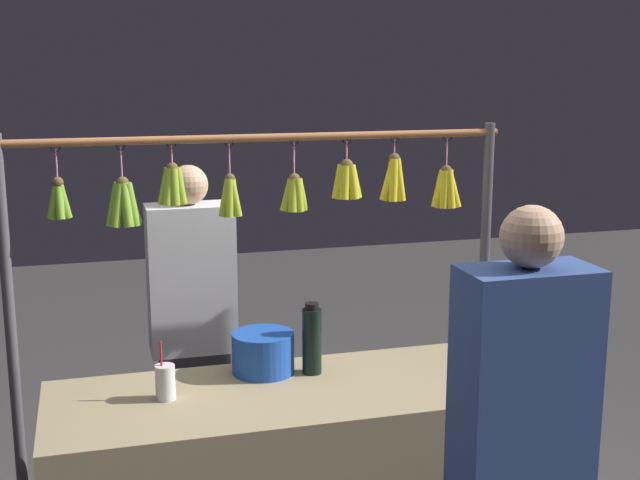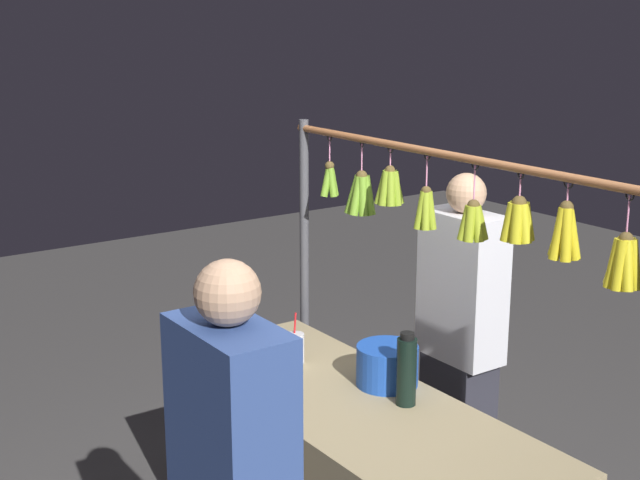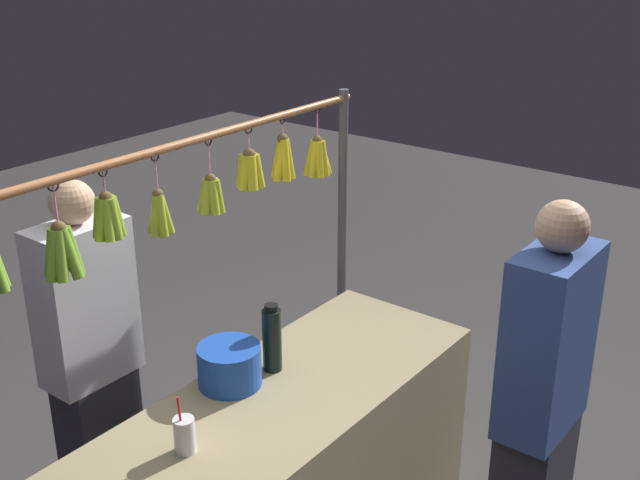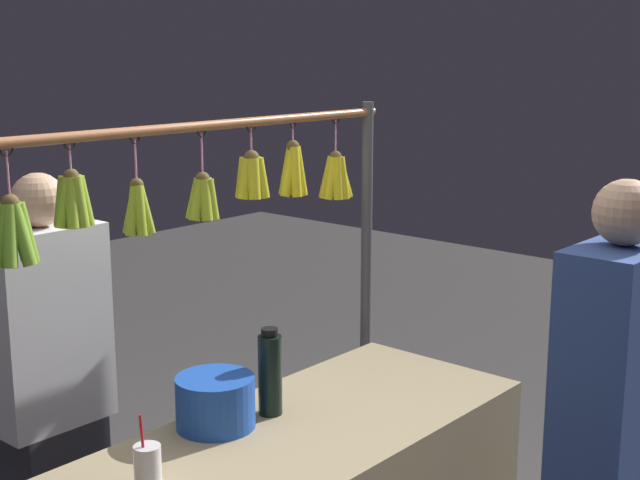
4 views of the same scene
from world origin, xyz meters
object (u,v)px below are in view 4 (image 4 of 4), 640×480
at_px(water_bottle, 270,373).
at_px(drink_cup, 148,468).
at_px(vendor_person, 53,413).
at_px(blue_bucket, 215,402).
at_px(customer_person, 607,471).

xyz_separation_m(water_bottle, drink_cup, (0.58, 0.11, -0.07)).
xyz_separation_m(water_bottle, vendor_person, (0.38, -0.65, -0.19)).
bearing_deg(blue_bucket, drink_cup, 23.26).
relative_size(drink_cup, customer_person, 0.13).
xyz_separation_m(blue_bucket, drink_cup, (0.40, 0.17, -0.02)).
height_order(drink_cup, customer_person, customer_person).
xyz_separation_m(vendor_person, customer_person, (-0.77, 1.60, 0.02)).
xyz_separation_m(water_bottle, customer_person, (-0.38, 0.96, -0.17)).
xyz_separation_m(blue_bucket, customer_person, (-0.56, 1.01, -0.11)).
bearing_deg(blue_bucket, water_bottle, 162.40).
relative_size(water_bottle, drink_cup, 1.32).
bearing_deg(vendor_person, customer_person, 115.58).
relative_size(blue_bucket, customer_person, 0.15).
relative_size(water_bottle, customer_person, 0.17).
height_order(water_bottle, customer_person, customer_person).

